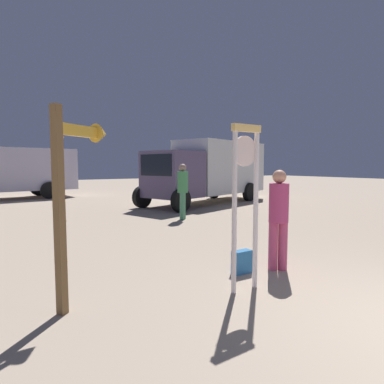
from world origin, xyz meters
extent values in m
cylinder|color=white|center=(-1.35, 2.48, 1.12)|extent=(0.07, 0.07, 2.23)
cylinder|color=white|center=(-0.95, 2.50, 1.12)|extent=(0.07, 0.07, 2.23)
cube|color=#FFD071|center=(-1.15, 2.49, 2.28)|extent=(0.49, 0.10, 0.10)
cylinder|color=#F7DCD4|center=(-1.15, 2.52, 1.97)|extent=(0.42, 0.06, 0.42)
cube|color=black|center=(-1.15, 2.54, 1.97)|extent=(0.03, 0.01, 0.10)
cube|color=black|center=(-1.15, 2.54, 1.97)|extent=(0.09, 0.02, 0.15)
cube|color=brown|center=(-3.49, 3.09, 1.24)|extent=(0.14, 0.14, 2.48)
cube|color=yellow|center=(-3.20, 3.28, 2.20)|extent=(0.55, 0.39, 0.14)
cone|color=yellow|center=(-2.86, 3.51, 2.20)|extent=(0.32, 0.33, 0.25)
sphere|color=#FFED87|center=(-3.43, 3.13, 0.62)|extent=(0.04, 0.04, 0.04)
sphere|color=#F6DA93|center=(-3.43, 3.13, 1.11)|extent=(0.04, 0.04, 0.04)
sphere|color=#FAE587|center=(-3.43, 3.13, 1.61)|extent=(0.04, 0.04, 0.04)
sphere|color=#FCDD8D|center=(-3.43, 3.13, 2.10)|extent=(0.04, 0.04, 0.04)
cylinder|color=#BB426A|center=(-0.14, 2.91, 0.41)|extent=(0.15, 0.15, 0.82)
cylinder|color=#BB426A|center=(-0.01, 2.82, 0.41)|extent=(0.15, 0.15, 0.82)
cylinder|color=#B33868|center=(-0.07, 2.87, 1.15)|extent=(0.33, 0.33, 0.65)
sphere|color=tan|center=(-0.07, 2.87, 1.59)|extent=(0.23, 0.23, 0.23)
cube|color=teal|center=(-0.71, 3.06, 0.19)|extent=(0.33, 0.16, 0.38)
cube|color=#3B70B9|center=(-0.71, 3.16, 0.13)|extent=(0.23, 0.04, 0.17)
cylinder|color=#478860|center=(1.26, 8.28, 0.44)|extent=(0.17, 0.17, 0.88)
cylinder|color=#478860|center=(1.15, 8.15, 0.44)|extent=(0.17, 0.17, 0.88)
cylinder|color=#408E53|center=(1.21, 8.21, 1.23)|extent=(0.35, 0.35, 0.70)
sphere|color=gray|center=(1.21, 8.21, 1.70)|extent=(0.24, 0.24, 0.24)
cube|color=silver|center=(5.63, 11.97, 1.68)|extent=(5.42, 3.60, 2.46)
cube|color=#574A6D|center=(2.29, 10.86, 1.40)|extent=(2.47, 2.53, 1.91)
cube|color=black|center=(1.37, 10.55, 1.78)|extent=(0.57, 1.63, 0.84)
cylinder|color=black|center=(1.27, 11.66, 0.45)|extent=(0.93, 0.52, 0.90)
cylinder|color=black|center=(1.95, 9.60, 0.45)|extent=(0.93, 0.52, 0.90)
cylinder|color=black|center=(6.17, 13.30, 0.45)|extent=(0.93, 0.52, 0.90)
cylinder|color=black|center=(6.86, 11.24, 0.45)|extent=(0.93, 0.52, 0.90)
cube|color=silver|center=(-2.35, 18.74, 1.56)|extent=(4.92, 2.73, 2.23)
cylinder|color=black|center=(-1.70, 19.95, 0.45)|extent=(0.92, 0.35, 0.90)
cylinder|color=black|center=(-1.45, 17.69, 0.45)|extent=(0.92, 0.35, 0.90)
camera|label=1|loc=(-4.18, -0.93, 1.78)|focal=30.37mm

